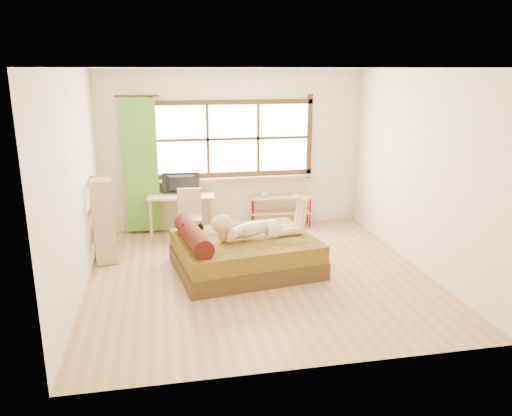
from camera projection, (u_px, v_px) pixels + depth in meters
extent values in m
plane|color=#9E754C|center=(258.00, 274.00, 6.77)|extent=(4.50, 4.50, 0.00)
plane|color=white|center=(259.00, 68.00, 6.05)|extent=(4.50, 4.50, 0.00)
plane|color=silver|center=(233.00, 150.00, 8.54)|extent=(4.50, 0.00, 4.50)
plane|color=silver|center=(309.00, 231.00, 4.28)|extent=(4.50, 0.00, 4.50)
plane|color=silver|center=(75.00, 184.00, 6.00)|extent=(0.00, 4.50, 4.50)
plane|color=silver|center=(420.00, 171.00, 6.82)|extent=(0.00, 4.50, 4.50)
cube|color=#FFEDBF|center=(233.00, 139.00, 8.48)|extent=(2.60, 0.01, 1.30)
cube|color=#9D8755|center=(234.00, 178.00, 8.59)|extent=(2.80, 0.16, 0.04)
cube|color=#437E22|center=(141.00, 166.00, 8.20)|extent=(0.55, 0.10, 2.20)
cube|color=#392711|center=(245.00, 261.00, 6.92)|extent=(2.06, 1.75, 0.23)
cube|color=#3D2D0E|center=(245.00, 245.00, 6.86)|extent=(2.02, 1.71, 0.23)
cylinder|color=black|center=(193.00, 235.00, 6.57)|extent=(0.45, 1.29, 0.26)
cube|color=#9D8755|center=(181.00, 196.00, 8.27)|extent=(1.13, 0.59, 0.04)
cube|color=#9D8755|center=(151.00, 220.00, 8.12)|extent=(0.05, 0.05, 0.65)
cube|color=#9D8755|center=(212.00, 218.00, 8.22)|extent=(0.05, 0.05, 0.65)
cube|color=#9D8755|center=(153.00, 213.00, 8.50)|extent=(0.05, 0.05, 0.65)
cube|color=#9D8755|center=(212.00, 211.00, 8.60)|extent=(0.05, 0.05, 0.65)
imported|color=black|center=(181.00, 184.00, 8.27)|extent=(0.62, 0.13, 0.35)
cube|color=#9D8755|center=(190.00, 218.00, 7.93)|extent=(0.41, 0.41, 0.04)
cube|color=#9D8755|center=(189.00, 201.00, 8.04)|extent=(0.38, 0.07, 0.44)
cube|color=#9D8755|center=(179.00, 234.00, 7.82)|extent=(0.04, 0.04, 0.38)
cube|color=#9D8755|center=(200.00, 234.00, 7.85)|extent=(0.04, 0.04, 0.38)
cube|color=#9D8755|center=(180.00, 228.00, 8.13)|extent=(0.04, 0.04, 0.38)
cube|color=#9D8755|center=(200.00, 227.00, 8.16)|extent=(0.04, 0.04, 0.38)
cube|color=#9D8755|center=(281.00, 197.00, 8.74)|extent=(1.11, 0.38, 0.04)
cube|color=#9D8755|center=(281.00, 212.00, 8.81)|extent=(1.11, 0.38, 0.03)
cylinder|color=maroon|center=(253.00, 214.00, 8.66)|extent=(0.03, 0.03, 0.54)
cylinder|color=maroon|center=(310.00, 212.00, 8.74)|extent=(0.03, 0.03, 0.54)
cylinder|color=maroon|center=(252.00, 210.00, 8.87)|extent=(0.03, 0.03, 0.54)
cylinder|color=maroon|center=(308.00, 209.00, 8.95)|extent=(0.03, 0.03, 0.54)
cube|color=orange|center=(304.00, 194.00, 8.76)|extent=(0.10, 0.10, 0.07)
imported|color=gray|center=(264.00, 194.00, 8.66)|extent=(0.13, 0.13, 0.09)
imported|color=gray|center=(292.00, 195.00, 8.77)|extent=(0.18, 0.24, 0.02)
cube|color=#9D8755|center=(106.00, 256.00, 7.30)|extent=(0.37, 0.53, 0.03)
cube|color=#9D8755|center=(104.00, 232.00, 7.20)|extent=(0.37, 0.53, 0.03)
cube|color=#9D8755|center=(102.00, 207.00, 7.10)|extent=(0.37, 0.53, 0.03)
cube|color=#9D8755|center=(100.00, 181.00, 7.00)|extent=(0.37, 0.53, 0.03)
cube|color=#9D8755|center=(104.00, 224.00, 6.93)|extent=(0.30, 0.08, 1.20)
cube|color=#9D8755|center=(102.00, 215.00, 7.37)|extent=(0.30, 0.08, 1.20)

